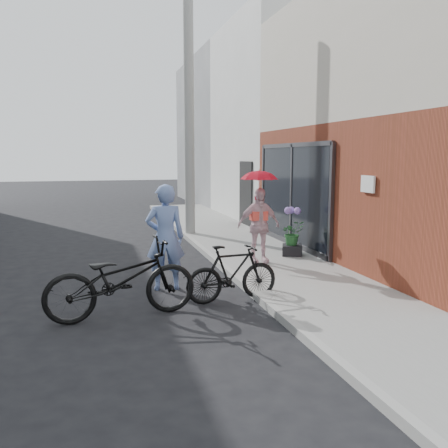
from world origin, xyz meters
name	(u,v)px	position (x,y,z in m)	size (l,w,h in m)	color
ground	(198,300)	(0.00, 0.00, 0.00)	(80.00, 80.00, 0.00)	black
sidewalk	(274,262)	(2.10, 2.00, 0.06)	(2.20, 24.00, 0.12)	gray
curb	(221,266)	(0.94, 2.00, 0.06)	(0.12, 24.00, 0.12)	#9E9E99
plaster_building	(334,124)	(7.20, 9.00, 3.50)	(8.00, 6.00, 7.00)	white
east_building_far	(267,133)	(7.20, 16.00, 3.50)	(8.00, 8.00, 7.00)	slate
utility_pole	(189,113)	(1.10, 6.00, 3.50)	(0.28, 0.28, 7.00)	#9E9E99
officer	(165,237)	(-0.40, 0.79, 0.92)	(0.67, 0.44, 1.84)	#6A82BC
bike_left	(121,279)	(-1.23, -0.52, 0.57)	(0.75, 2.16, 1.14)	black
bike_right	(232,273)	(0.52, -0.19, 0.46)	(0.43, 1.54, 0.93)	black
kimono_woman	(259,226)	(1.70, 1.87, 0.89)	(0.91, 0.38, 1.55)	beige
parasol	(259,172)	(1.70, 1.87, 1.99)	(0.72, 0.72, 0.63)	red
planter	(292,250)	(2.67, 2.35, 0.23)	(0.43, 0.43, 0.23)	black
potted_plant	(292,233)	(2.67, 2.35, 0.62)	(0.50, 0.43, 0.55)	#245B2A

